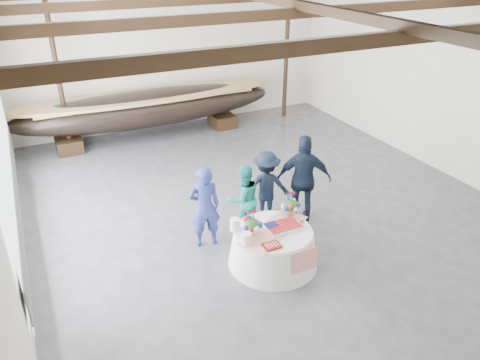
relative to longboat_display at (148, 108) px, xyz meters
name	(u,v)px	position (x,y,z in m)	size (l,w,h in m)	color
floor	(264,205)	(1.17, -5.10, -0.95)	(10.00, 12.00, 0.01)	#3D3D42
wall_back	(174,54)	(1.17, 0.90, 1.30)	(10.00, 0.02, 4.50)	silver
wall_right	(445,82)	(6.17, -5.10, 1.30)	(0.02, 12.00, 4.50)	silver
pavilion_structure	(248,15)	(1.17, -4.24, 3.06)	(9.80, 11.76, 4.50)	black
open_bay	(5,153)	(-3.78, -4.10, 0.88)	(0.03, 7.00, 3.20)	silver
longboat_display	(148,108)	(0.00, 0.00, 0.00)	(7.90, 1.58, 1.48)	black
banquet_table	(273,247)	(0.31, -7.06, -0.59)	(1.65, 1.65, 0.71)	silver
tabletop_items	(270,220)	(0.30, -6.93, -0.09)	(1.60, 1.20, 0.40)	red
guest_woman_blue	(205,207)	(-0.58, -5.94, -0.11)	(0.61, 0.40, 1.67)	navy
guest_woman_teal	(244,199)	(0.33, -5.80, -0.22)	(0.70, 0.55, 1.44)	teal
guest_man_left	(266,187)	(0.92, -5.64, -0.16)	(1.01, 0.58, 1.56)	black
guest_man_right	(304,179)	(1.61, -5.98, 0.01)	(1.12, 0.47, 1.92)	#131D30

